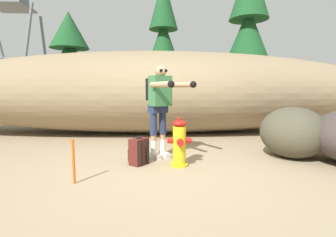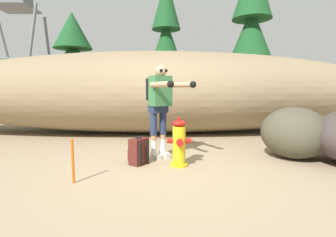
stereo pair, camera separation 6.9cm
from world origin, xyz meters
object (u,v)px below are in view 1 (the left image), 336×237
object	(u,v)px
boulder_mid	(293,132)
boulder_small	(336,134)
spare_backpack	(139,152)
fire_hydrant	(179,144)
utility_worker	(160,100)
survey_stake	(74,162)

from	to	relation	value
boulder_mid	boulder_small	bearing A→B (deg)	27.54
spare_backpack	boulder_mid	bearing A→B (deg)	-135.72
boulder_small	spare_backpack	bearing A→B (deg)	-166.35
fire_hydrant	utility_worker	world-z (taller)	utility_worker
survey_stake	fire_hydrant	bearing A→B (deg)	25.59
spare_backpack	boulder_mid	distance (m)	2.83
boulder_small	survey_stake	bearing A→B (deg)	-159.71
spare_backpack	boulder_mid	size ratio (longest dim) A/B	0.40
survey_stake	spare_backpack	bearing A→B (deg)	45.86
survey_stake	boulder_mid	bearing A→B (deg)	17.35
spare_backpack	boulder_small	bearing A→B (deg)	-128.21
fire_hydrant	spare_backpack	size ratio (longest dim) A/B	1.71
fire_hydrant	utility_worker	xyz separation A→B (m)	(-0.30, 0.49, 0.69)
fire_hydrant	boulder_mid	bearing A→B (deg)	11.18
boulder_mid	survey_stake	size ratio (longest dim) A/B	1.98
spare_backpack	boulder_small	world-z (taller)	boulder_small
utility_worker	boulder_mid	world-z (taller)	utility_worker
fire_hydrant	boulder_mid	distance (m)	2.18
utility_worker	survey_stake	size ratio (longest dim) A/B	2.78
utility_worker	spare_backpack	distance (m)	1.00
fire_hydrant	boulder_mid	world-z (taller)	boulder_mid
spare_backpack	fire_hydrant	bearing A→B (deg)	-152.03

